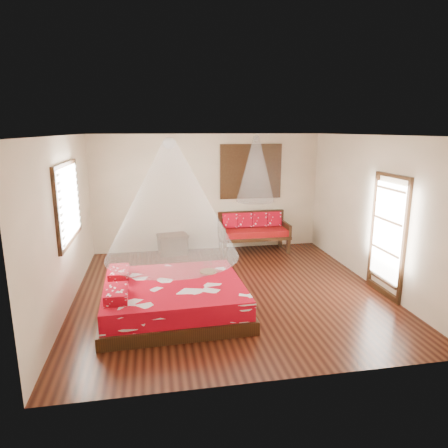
{
  "coord_description": "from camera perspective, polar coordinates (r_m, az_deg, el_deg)",
  "views": [
    {
      "loc": [
        -1.31,
        -6.74,
        2.89
      ],
      "look_at": [
        -0.01,
        0.49,
        1.15
      ],
      "focal_mm": 32.0,
      "sensor_mm": 36.0,
      "label": 1
    }
  ],
  "objects": [
    {
      "name": "bed",
      "position": [
        6.59,
        -7.34,
        -10.39
      ],
      "size": [
        2.33,
        2.12,
        0.65
      ],
      "rotation": [
        0.0,
        0.0,
        0.03
      ],
      "color": "black",
      "rests_on": "floor"
    },
    {
      "name": "glazed_door",
      "position": [
        7.57,
        22.32,
        -1.63
      ],
      "size": [
        0.08,
        1.02,
        2.16
      ],
      "color": "black",
      "rests_on": "floor"
    },
    {
      "name": "mosquito_net_main",
      "position": [
        6.13,
        -7.57,
        3.43
      ],
      "size": [
        2.08,
        2.08,
        1.8
      ],
      "primitive_type": "cone",
      "color": "white",
      "rests_on": "ceiling"
    },
    {
      "name": "wine_tray",
      "position": [
        6.9,
        -2.28,
        -6.42
      ],
      "size": [
        0.29,
        0.29,
        0.23
      ],
      "rotation": [
        0.0,
        0.0,
        -0.25
      ],
      "color": "brown",
      "rests_on": "bed"
    },
    {
      "name": "daybed",
      "position": [
        9.71,
        4.21,
        -0.84
      ],
      "size": [
        1.66,
        0.74,
        0.94
      ],
      "color": "black",
      "rests_on": "floor"
    },
    {
      "name": "room",
      "position": [
        7.03,
        0.75,
        1.07
      ],
      "size": [
        5.54,
        5.54,
        2.84
      ],
      "color": "black",
      "rests_on": "ground"
    },
    {
      "name": "window_left",
      "position": [
        7.18,
        -21.33,
        2.86
      ],
      "size": [
        0.1,
        1.74,
        1.34
      ],
      "color": "black",
      "rests_on": "wall_left"
    },
    {
      "name": "mosquito_net_daybed",
      "position": [
        9.34,
        4.56,
        7.81
      ],
      "size": [
        0.89,
        0.89,
        1.5
      ],
      "primitive_type": "cone",
      "color": "white",
      "rests_on": "ceiling"
    },
    {
      "name": "shutter_panel",
      "position": [
        9.8,
        3.86,
        7.49
      ],
      "size": [
        1.52,
        0.06,
        1.32
      ],
      "color": "black",
      "rests_on": "wall_back"
    },
    {
      "name": "storage_chest",
      "position": [
        9.58,
        -7.34,
        -2.86
      ],
      "size": [
        0.76,
        0.61,
        0.47
      ],
      "rotation": [
        0.0,
        0.0,
        0.18
      ],
      "color": "black",
      "rests_on": "floor"
    }
  ]
}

